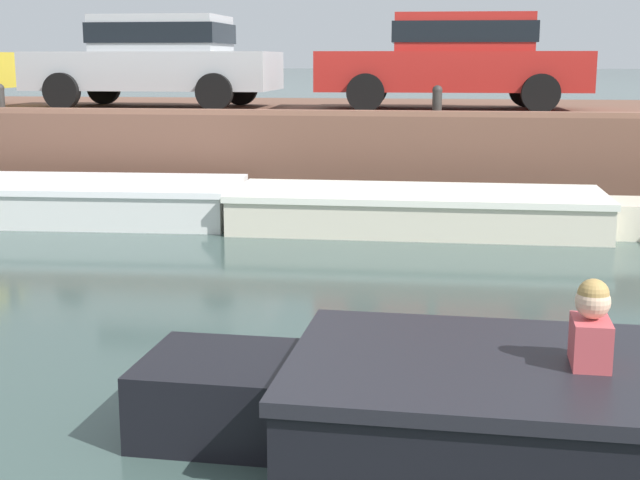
% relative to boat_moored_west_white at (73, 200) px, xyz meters
% --- Properties ---
extents(ground_plane, '(400.00, 400.00, 0.00)m').
position_rel_boat_moored_west_white_xyz_m(ground_plane, '(3.87, -4.60, -0.26)').
color(ground_plane, '#384C47').
extents(far_quay_wall, '(60.00, 6.00, 1.35)m').
position_rel_boat_moored_west_white_xyz_m(far_quay_wall, '(3.87, 4.44, 0.41)').
color(far_quay_wall, brown).
rests_on(far_quay_wall, ground).
extents(far_wall_coping, '(60.00, 0.24, 0.08)m').
position_rel_boat_moored_west_white_xyz_m(far_wall_coping, '(3.87, 1.56, 1.13)').
color(far_wall_coping, brown).
rests_on(far_wall_coping, far_quay_wall).
extents(boat_moored_west_white, '(6.11, 2.13, 0.53)m').
position_rel_boat_moored_west_white_xyz_m(boat_moored_west_white, '(0.00, 0.00, 0.00)').
color(boat_moored_west_white, white).
rests_on(boat_moored_west_white, ground).
extents(boat_moored_central_cream, '(5.68, 1.73, 0.51)m').
position_rel_boat_moored_west_white_xyz_m(boat_moored_central_cream, '(4.97, -0.15, -0.01)').
color(boat_moored_central_cream, silver).
rests_on(boat_moored_central_cream, ground).
extents(car_left_inner_silver, '(4.20, 2.05, 1.54)m').
position_rel_boat_moored_west_white_xyz_m(car_left_inner_silver, '(0.18, 3.47, 1.94)').
color(car_left_inner_silver, '#B7BABC').
rests_on(car_left_inner_silver, far_quay_wall).
extents(car_centre_red, '(4.42, 1.98, 1.54)m').
position_rel_boat_moored_west_white_xyz_m(car_centre_red, '(5.22, 3.47, 1.94)').
color(car_centre_red, '#B2231E').
rests_on(car_centre_red, far_quay_wall).
extents(mooring_bollard_west, '(0.15, 0.15, 0.44)m').
position_rel_boat_moored_west_white_xyz_m(mooring_bollard_west, '(-1.82, 1.69, 1.33)').
color(mooring_bollard_west, '#2D2B28').
rests_on(mooring_bollard_west, far_quay_wall).
extents(mooring_bollard_mid, '(0.15, 0.15, 0.44)m').
position_rel_boat_moored_west_white_xyz_m(mooring_bollard_mid, '(4.95, 1.69, 1.33)').
color(mooring_bollard_mid, '#2D2B28').
rests_on(mooring_bollard_mid, far_quay_wall).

